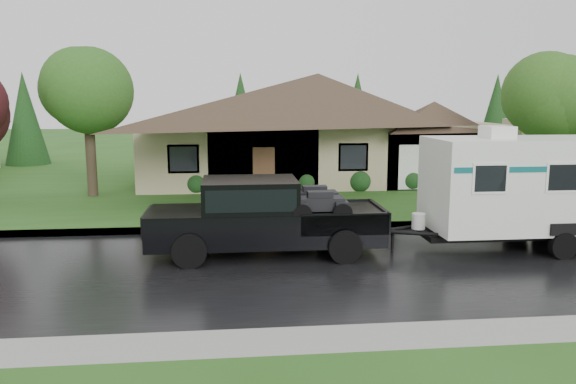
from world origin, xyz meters
name	(u,v)px	position (x,y,z in m)	size (l,w,h in m)	color
ground	(323,246)	(0.00, 0.00, 0.00)	(140.00, 140.00, 0.00)	#29551A
road	(335,265)	(0.00, -2.00, 0.01)	(140.00, 8.00, 0.01)	black
curb	(312,227)	(0.00, 2.25, 0.07)	(140.00, 0.50, 0.15)	gray
lawn	(279,176)	(0.00, 15.00, 0.07)	(140.00, 26.00, 0.15)	#29551A
house_main	(324,114)	(2.29, 13.84, 3.59)	(19.44, 10.80, 6.90)	tan
tree_left_green	(87,89)	(-8.86, 9.05, 4.81)	(4.06, 4.06, 6.71)	#382B1E
tree_right_green	(548,98)	(10.79, 6.63, 4.43)	(3.73, 3.73, 6.17)	#382B1E
shrub_row	(333,180)	(2.00, 9.30, 0.65)	(13.60, 1.00, 1.00)	#143814
pickup_truck	(261,214)	(-1.89, -0.75, 1.17)	(6.57, 2.50, 2.19)	black
travel_trailer	(558,183)	(6.93, -0.75, 1.93)	(8.10, 2.85, 3.64)	white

